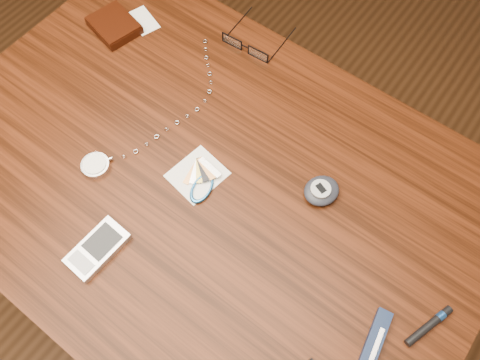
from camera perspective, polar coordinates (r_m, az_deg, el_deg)
The scene contains 10 objects.
ground at distance 1.53m, azimuth -2.54°, elevation -12.28°, with size 3.80×3.80×0.00m, color #472814.
desk at distance 0.92m, azimuth -4.15°, elevation -2.27°, with size 1.00×0.70×0.75m.
wallet_and_card at distance 1.05m, azimuth -15.02°, elevation 17.76°, with size 0.13×0.13×0.02m.
eyeglasses at distance 0.98m, azimuth 0.83°, elevation 16.03°, with size 0.12×0.12×0.02m.
pocket_watch at distance 0.86m, azimuth -16.46°, elevation 2.28°, with size 0.10×0.37×0.02m.
pda_phone at distance 0.80m, azimuth -16.98°, elevation -7.99°, with size 0.06×0.10×0.02m.
pedometer at distance 0.81m, azimuth 9.90°, elevation -1.28°, with size 0.07×0.08×0.03m.
notepad_keys at distance 0.82m, azimuth -4.87°, elevation -0.03°, with size 0.10×0.10×0.01m.
pocket_knife at distance 0.76m, azimuth 16.04°, elevation -18.47°, with size 0.04×0.10×0.01m.
black_blue_pen at distance 0.79m, azimuth 22.19°, elevation -16.01°, with size 0.04×0.09×0.01m.
Camera 1 is at (0.28, -0.26, 1.48)m, focal length 35.00 mm.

